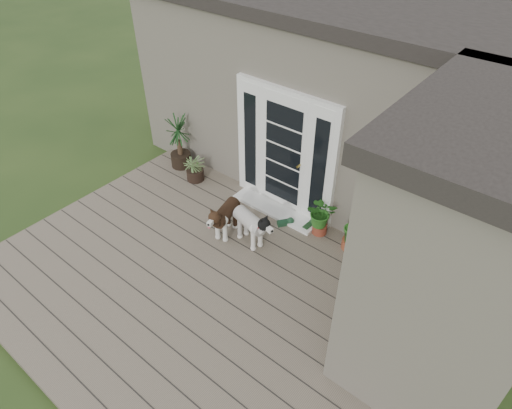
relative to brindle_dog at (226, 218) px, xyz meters
The scene contains 15 objects.
deck 1.20m from the brindle_dog, 66.13° to the right, with size 6.20×4.60×0.12m, color #6B5B4C.
house_main 3.43m from the brindle_dog, 81.84° to the left, with size 7.40×4.00×3.10m, color #665E54.
house_wing 3.54m from the brindle_dog, ahead, with size 1.60×2.40×3.10m, color #665E54.
door_unit 1.41m from the brindle_dog, 77.35° to the left, with size 1.90×0.14×2.15m, color white.
door_step 1.04m from the brindle_dog, 74.83° to the left, with size 1.60×0.40×0.05m, color white.
brindle_dog is the anchor object (origin of this frame).
white_dog 0.43m from the brindle_dog, 10.63° to the left, with size 0.33×0.77×0.64m, color white, non-canonical shape.
spider_plant 1.65m from the brindle_dog, 152.86° to the left, with size 0.54×0.54×0.57m, color #97BD74, non-canonical shape.
yucca 2.23m from the brindle_dog, 155.57° to the left, with size 0.74×0.74×1.07m, color black, non-canonical shape.
herb_a 1.50m from the brindle_dog, 39.67° to the left, with size 0.48×0.48×0.61m, color #18561B.
herb_b 1.97m from the brindle_dog, 29.16° to the left, with size 0.38×0.38×0.56m, color #245518.
herb_c 2.99m from the brindle_dog, 18.75° to the left, with size 0.38×0.38×0.59m, color #1D5C1A.
sapling 2.71m from the brindle_dog, ahead, with size 0.57×0.57×1.93m, color #1B5D1A, non-canonical shape.
clog_left 1.38m from the brindle_dog, 45.00° to the left, with size 0.13×0.29×0.09m, color #153417, non-canonical shape.
clog_right 1.02m from the brindle_dog, 51.63° to the left, with size 0.14×0.31×0.09m, color #173922, non-canonical shape.
Camera 1 is at (3.30, -2.43, 4.98)m, focal length 31.22 mm.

